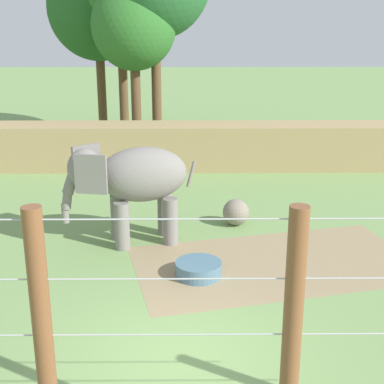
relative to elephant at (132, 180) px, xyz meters
The scene contains 9 objects.
ground_plane 5.81m from the elephant, 76.56° to the right, with size 120.00×120.00×0.00m, color #759956.
dirt_patch 4.26m from the elephant, 20.84° to the right, with size 6.91×3.71×0.01m, color #937F5B.
embankment_wall 7.95m from the elephant, 80.63° to the left, with size 36.00×1.80×1.76m, color tan.
elephant is the anchor object (origin of this frame).
enrichment_ball 3.43m from the elephant, 24.33° to the left, with size 0.78×0.78×0.78m, color gray.
cable_fence 8.14m from the elephant, 81.20° to the right, with size 10.56×0.24×3.82m.
water_tub 3.11m from the elephant, 50.54° to the right, with size 1.10×1.10×0.35m.
tree_far_left 11.74m from the elephant, 94.52° to the left, with size 3.70×3.70×7.42m.
tree_left_of_centre 15.20m from the elephant, 101.49° to the left, with size 4.84×4.84×8.82m.
Camera 1 is at (0.17, -8.49, 5.85)m, focal length 51.58 mm.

